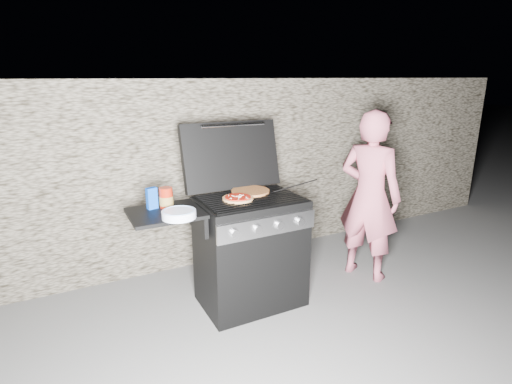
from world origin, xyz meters
name	(u,v)px	position (x,y,z in m)	size (l,w,h in m)	color
ground	(251,301)	(0.00, 0.00, 0.00)	(50.00, 50.00, 0.00)	#545453
stone_wall	(204,171)	(0.00, 1.05, 0.90)	(8.00, 0.35, 1.80)	slate
gas_grill	(222,257)	(-0.25, 0.00, 0.46)	(1.34, 0.79, 0.91)	black
pizza_topped	(238,198)	(-0.11, 0.00, 0.92)	(0.24, 0.24, 0.03)	tan
pizza_plain	(250,191)	(0.07, 0.14, 0.92)	(0.31, 0.31, 0.02)	#D59148
sauce_jar	(166,198)	(-0.64, 0.08, 0.98)	(0.10, 0.10, 0.15)	maroon
blue_carton	(152,198)	(-0.73, 0.10, 0.98)	(0.07, 0.04, 0.16)	#063395
plate_stack	(179,214)	(-0.62, -0.17, 0.93)	(0.23, 0.23, 0.05)	silver
person	(369,196)	(1.17, -0.06, 0.78)	(0.57, 0.37, 1.55)	#AE5264
tongs	(296,186)	(0.42, 0.00, 0.95)	(0.01, 0.01, 0.40)	black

